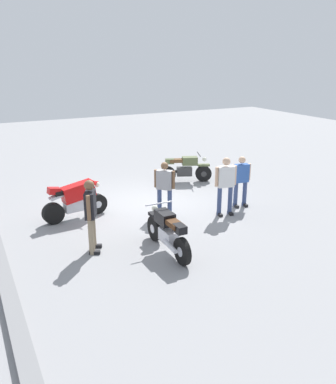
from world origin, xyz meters
name	(u,v)px	position (x,y,z in m)	size (l,w,h in m)	color
ground_plane	(147,204)	(0.00, 0.00, 0.00)	(40.00, 40.00, 0.00)	gray
motorcycle_black_cruiser	(168,232)	(-3.28, 0.95, 0.52)	(2.09, 0.70, 1.09)	black
motorcycle_red_sportbike	(76,199)	(-0.16, 2.32, 0.59)	(0.70, 1.96, 1.14)	black
motorcycle_olive_vintage	(185,169)	(1.58, -2.28, 0.49)	(1.00, 1.87, 1.07)	black
person_in_blue_shirt	(241,179)	(-1.49, -2.50, 0.89)	(0.36, 0.63, 1.59)	#384772
person_in_gray_shirt	(165,186)	(-1.07, -0.08, 0.90)	(0.53, 0.54, 1.60)	#384772
person_in_white_shirt	(226,182)	(-1.87, -1.66, 1.00)	(0.38, 0.67, 1.73)	#384772
person_in_black_shirt	(91,211)	(-2.42, 2.53, 1.03)	(0.65, 0.47, 1.78)	gray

